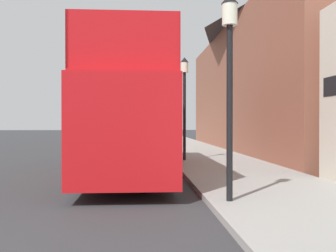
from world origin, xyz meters
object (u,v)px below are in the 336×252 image
Objects in this scene: lamp_post_second at (184,89)px; tour_bus at (130,120)px; parked_car_ahead_of_bus at (145,143)px; lamp_post_nearest at (230,57)px.

tour_bus is at bearing -123.77° from lamp_post_second.
lamp_post_second is (1.68, -4.43, 2.61)m from parked_car_ahead_of_bus.
lamp_post_nearest is 9.11m from lamp_post_second.
lamp_post_second is (2.31, 3.45, 1.39)m from tour_bus.
tour_bus is 2.48× the size of parked_car_ahead_of_bus.
lamp_post_nearest is at bearing -90.66° from lamp_post_second.
lamp_post_second is at bearing 89.34° from lamp_post_nearest.
lamp_post_second reaches higher than tour_bus.
parked_car_ahead_of_bus is 5.41m from lamp_post_second.
lamp_post_nearest is (1.58, -13.54, 2.49)m from parked_car_ahead_of_bus.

